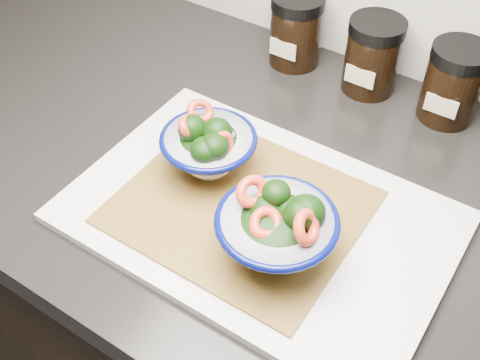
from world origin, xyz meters
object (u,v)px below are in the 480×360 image
Objects in this scene: bowl_left at (208,147)px; spice_jar_b at (373,56)px; cutting_board at (259,217)px; spice_jar_a at (296,30)px; bowl_right at (278,229)px; spice_jar_c at (453,83)px.

bowl_left is 0.30m from spice_jar_b.
cutting_board is 0.35m from spice_jar_a.
cutting_board is 0.08m from bowl_right.
cutting_board is 3.34× the size of bowl_right.
bowl_left is 1.07× the size of spice_jar_c.
bowl_right is 0.36m from spice_jar_b.
spice_jar_a is at bearing 180.00° from spice_jar_b.
cutting_board is at bearing -110.23° from spice_jar_c.
bowl_right reaches higher than cutting_board.
spice_jar_b is (0.09, 0.29, 0.00)m from bowl_left.
spice_jar_a is 0.13m from spice_jar_b.
spice_jar_a reaches higher than bowl_left.
spice_jar_a is at bearing 112.75° from cutting_board.
spice_jar_b is at bearing 90.82° from cutting_board.
spice_jar_b is 1.00× the size of spice_jar_c.
spice_jar_a is (-0.18, 0.36, -0.00)m from bowl_right.
spice_jar_a reaches higher than cutting_board.
bowl_right reaches higher than spice_jar_a.
spice_jar_c reaches higher than bowl_left.
bowl_right is 1.19× the size of spice_jar_b.
bowl_right is at bearing -41.04° from cutting_board.
bowl_left is at bearing -125.37° from spice_jar_c.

